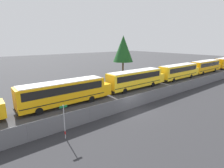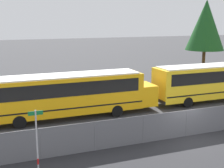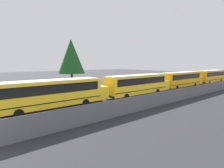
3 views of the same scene
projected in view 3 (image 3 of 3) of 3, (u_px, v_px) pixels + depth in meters
school_bus_4 at (54, 92)px, 19.36m from camera, size 13.03×2.55×3.30m
school_bus_5 at (139, 83)px, 27.57m from camera, size 13.03×2.55×3.30m
school_bus_6 at (182, 79)px, 35.96m from camera, size 13.03×2.55×3.30m
school_bus_7 at (211, 76)px, 44.44m from camera, size 13.03×2.55×3.30m
tree_1 at (71, 56)px, 34.70m from camera, size 5.26×5.26×9.89m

